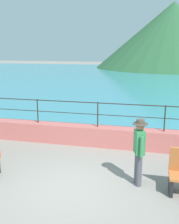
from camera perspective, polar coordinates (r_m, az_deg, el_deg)
name	(u,v)px	position (r m, az deg, el deg)	size (l,w,h in m)	color
ground_plane	(72,189)	(7.01, -3.83, -16.07)	(120.00, 120.00, 0.00)	gray
promenade_wall	(98,136)	(9.71, 1.73, -5.12)	(20.00, 0.56, 0.70)	#BC605B
railing	(98,109)	(9.44, 1.78, 0.55)	(18.44, 0.04, 0.90)	#282623
lake_water	(137,78)	(31.88, 10.10, 7.24)	(64.00, 44.32, 0.06)	teal
hill_main	(172,35)	(48.74, 17.25, 15.33)	(25.64, 25.64, 10.82)	#285633
person_walking	(139,149)	(6.91, 10.53, -7.75)	(0.38, 0.55, 1.75)	#4C4C56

